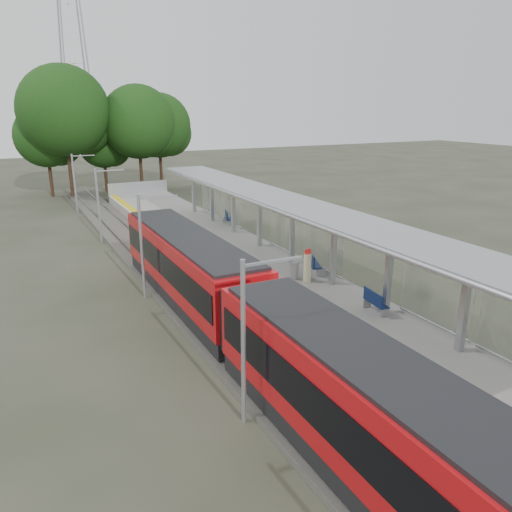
{
  "coord_description": "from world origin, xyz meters",
  "views": [
    {
      "loc": [
        -12.16,
        -5.37,
        9.67
      ],
      "look_at": [
        -1.19,
        16.21,
        2.3
      ],
      "focal_mm": 35.0,
      "sensor_mm": 36.0,
      "label": 1
    }
  ],
  "objects_px": {
    "litter_bin": "(294,270)",
    "bench_near": "(375,301)",
    "info_pillar_far": "(307,268)",
    "train": "(252,317)",
    "bench_mid": "(313,262)",
    "bench_far": "(228,217)"
  },
  "relations": [
    {
      "from": "bench_near",
      "to": "info_pillar_far",
      "type": "xyz_separation_m",
      "value": [
        -0.47,
        4.67,
        0.23
      ]
    },
    {
      "from": "bench_far",
      "to": "info_pillar_far",
      "type": "relative_size",
      "value": 0.9
    },
    {
      "from": "bench_mid",
      "to": "litter_bin",
      "type": "height_order",
      "value": "bench_mid"
    },
    {
      "from": "train",
      "to": "bench_far",
      "type": "bearing_deg",
      "value": 68.79
    },
    {
      "from": "bench_near",
      "to": "bench_far",
      "type": "height_order",
      "value": "bench_far"
    },
    {
      "from": "bench_far",
      "to": "train",
      "type": "bearing_deg",
      "value": -93.35
    },
    {
      "from": "bench_far",
      "to": "litter_bin",
      "type": "xyz_separation_m",
      "value": [
        -1.95,
        -12.86,
        -0.07
      ]
    },
    {
      "from": "info_pillar_far",
      "to": "litter_bin",
      "type": "height_order",
      "value": "info_pillar_far"
    },
    {
      "from": "bench_near",
      "to": "litter_bin",
      "type": "relative_size",
      "value": 1.6
    },
    {
      "from": "litter_bin",
      "to": "bench_near",
      "type": "bearing_deg",
      "value": -80.68
    },
    {
      "from": "info_pillar_far",
      "to": "bench_near",
      "type": "bearing_deg",
      "value": -86.42
    },
    {
      "from": "train",
      "to": "bench_far",
      "type": "xyz_separation_m",
      "value": [
        7.1,
        18.29,
        -0.52
      ]
    },
    {
      "from": "bench_mid",
      "to": "bench_far",
      "type": "distance_m",
      "value": 12.5
    },
    {
      "from": "bench_near",
      "to": "bench_mid",
      "type": "height_order",
      "value": "bench_mid"
    },
    {
      "from": "bench_near",
      "to": "bench_mid",
      "type": "bearing_deg",
      "value": 92.3
    },
    {
      "from": "train",
      "to": "info_pillar_far",
      "type": "relative_size",
      "value": 16.02
    },
    {
      "from": "bench_mid",
      "to": "bench_far",
      "type": "bearing_deg",
      "value": 107.68
    },
    {
      "from": "info_pillar_far",
      "to": "litter_bin",
      "type": "xyz_separation_m",
      "value": [
        -0.4,
        0.62,
        -0.28
      ]
    },
    {
      "from": "train",
      "to": "bench_far",
      "type": "distance_m",
      "value": 19.63
    },
    {
      "from": "bench_mid",
      "to": "litter_bin",
      "type": "bearing_deg",
      "value": -144.53
    },
    {
      "from": "train",
      "to": "bench_mid",
      "type": "height_order",
      "value": "train"
    },
    {
      "from": "bench_near",
      "to": "litter_bin",
      "type": "distance_m",
      "value": 5.36
    }
  ]
}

